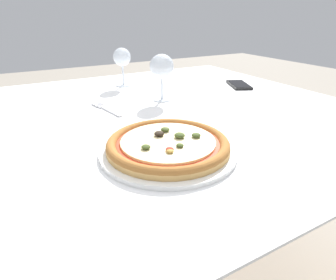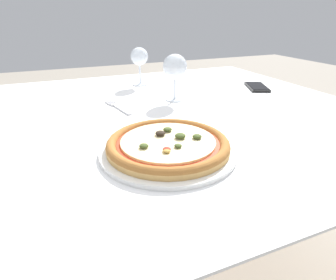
{
  "view_description": "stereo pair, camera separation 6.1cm",
  "coord_description": "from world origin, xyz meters",
  "px_view_note": "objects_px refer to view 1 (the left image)",
  "views": [
    {
      "loc": [
        -0.43,
        -0.75,
        1.0
      ],
      "look_at": [
        -0.16,
        -0.27,
        0.74
      ],
      "focal_mm": 30.0,
      "sensor_mm": 36.0,
      "label": 1
    },
    {
      "loc": [
        -0.38,
        -0.78,
        1.0
      ],
      "look_at": [
        -0.16,
        -0.27,
        0.74
      ],
      "focal_mm": 30.0,
      "sensor_mm": 36.0,
      "label": 2
    }
  ],
  "objects_px": {
    "wine_glass_far_left": "(162,67)",
    "cell_phone": "(239,85)",
    "dining_table": "(172,131)",
    "wine_glass_far_right": "(122,58)",
    "fork": "(106,109)",
    "pizza_plate": "(168,145)"
  },
  "relations": [
    {
      "from": "pizza_plate",
      "to": "cell_phone",
      "type": "bearing_deg",
      "value": 34.98
    },
    {
      "from": "fork",
      "to": "wine_glass_far_left",
      "type": "bearing_deg",
      "value": 2.21
    },
    {
      "from": "dining_table",
      "to": "fork",
      "type": "bearing_deg",
      "value": 155.87
    },
    {
      "from": "wine_glass_far_left",
      "to": "wine_glass_far_right",
      "type": "relative_size",
      "value": 1.03
    },
    {
      "from": "pizza_plate",
      "to": "wine_glass_far_right",
      "type": "bearing_deg",
      "value": 77.84
    },
    {
      "from": "cell_phone",
      "to": "wine_glass_far_left",
      "type": "bearing_deg",
      "value": -176.22
    },
    {
      "from": "pizza_plate",
      "to": "wine_glass_far_left",
      "type": "distance_m",
      "value": 0.41
    },
    {
      "from": "fork",
      "to": "cell_phone",
      "type": "relative_size",
      "value": 1.06
    },
    {
      "from": "dining_table",
      "to": "wine_glass_far_left",
      "type": "distance_m",
      "value": 0.21
    },
    {
      "from": "pizza_plate",
      "to": "wine_glass_far_left",
      "type": "relative_size",
      "value": 1.91
    },
    {
      "from": "dining_table",
      "to": "cell_phone",
      "type": "relative_size",
      "value": 7.26
    },
    {
      "from": "dining_table",
      "to": "wine_glass_far_left",
      "type": "height_order",
      "value": "wine_glass_far_left"
    },
    {
      "from": "dining_table",
      "to": "wine_glass_far_left",
      "type": "bearing_deg",
      "value": 81.48
    },
    {
      "from": "dining_table",
      "to": "cell_phone",
      "type": "xyz_separation_m",
      "value": [
        0.39,
        0.12,
        0.09
      ]
    },
    {
      "from": "wine_glass_far_left",
      "to": "cell_phone",
      "type": "height_order",
      "value": "wine_glass_far_left"
    },
    {
      "from": "fork",
      "to": "dining_table",
      "type": "bearing_deg",
      "value": -24.13
    },
    {
      "from": "fork",
      "to": "wine_glass_far_right",
      "type": "xyz_separation_m",
      "value": [
        0.16,
        0.27,
        0.11
      ]
    },
    {
      "from": "fork",
      "to": "wine_glass_far_right",
      "type": "height_order",
      "value": "wine_glass_far_right"
    },
    {
      "from": "dining_table",
      "to": "pizza_plate",
      "type": "xyz_separation_m",
      "value": [
        -0.16,
        -0.27,
        0.1
      ]
    },
    {
      "from": "wine_glass_far_right",
      "to": "cell_phone",
      "type": "distance_m",
      "value": 0.49
    },
    {
      "from": "wine_glass_far_right",
      "to": "fork",
      "type": "bearing_deg",
      "value": -120.84
    },
    {
      "from": "wine_glass_far_left",
      "to": "wine_glass_far_right",
      "type": "height_order",
      "value": "wine_glass_far_left"
    }
  ]
}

